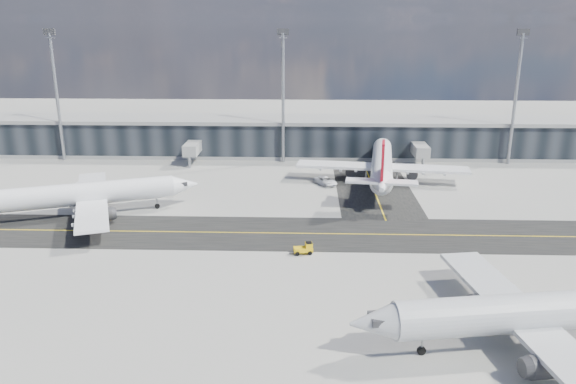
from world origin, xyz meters
name	(u,v)px	position (x,y,z in m)	size (l,w,h in m)	color
ground	(269,243)	(0.00, 0.00, 0.00)	(300.00, 300.00, 0.00)	gray
taxiway_lanes	(298,218)	(3.91, 10.74, 0.01)	(180.00, 63.00, 0.03)	black
terminal_concourse	(285,138)	(0.04, 54.93, 4.09)	(152.00, 19.80, 8.80)	black
floodlight_masts	(283,92)	(0.00, 48.00, 15.61)	(102.50, 0.70, 28.90)	gray
airliner_af	(82,194)	(-31.07, 10.69, 3.67)	(36.34, 31.41, 11.11)	white
airliner_redtail	(382,164)	(19.84, 31.22, 3.87)	(33.82, 39.55, 11.71)	white
airliner_near	(544,312)	(28.27, -25.53, 3.74)	(38.18, 32.69, 11.32)	#B9BCBE
baggage_tug	(305,248)	(5.15, -3.60, 0.81)	(2.73, 1.64, 1.62)	yellow
service_van	(325,181)	(8.95, 30.08, 0.77)	(2.55, 5.52, 1.53)	white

